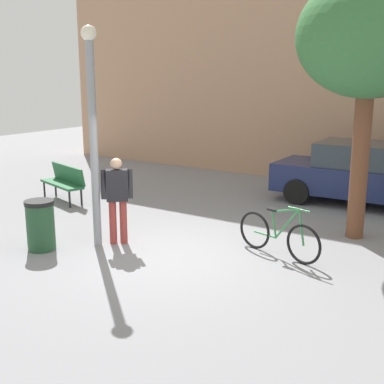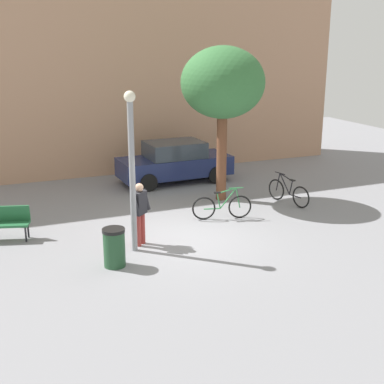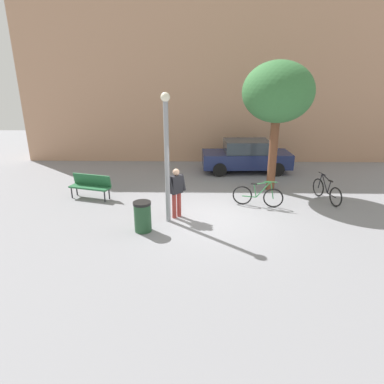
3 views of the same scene
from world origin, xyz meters
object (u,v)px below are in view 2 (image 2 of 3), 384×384
person_by_lamppost (140,210)px  parked_car_navy (175,162)px  trash_bin (114,247)px  plaza_tree (223,84)px  bicycle_green (222,207)px  bicycle_black (288,192)px  lamppost (132,163)px

person_by_lamppost → parked_car_navy: person_by_lamppost is taller
trash_bin → plaza_tree: bearing=40.5°
bicycle_green → bicycle_black: same height
parked_car_navy → trash_bin: bearing=-120.9°
trash_bin → lamppost: bearing=47.1°
plaza_tree → parked_car_navy: 4.14m
lamppost → trash_bin: lamppost is taller
plaza_tree → bicycle_black: plaza_tree is taller
bicycle_green → bicycle_black: bearing=12.0°
person_by_lamppost → bicycle_black: size_ratio=0.94×
bicycle_green → trash_bin: bicycle_green is taller
lamppost → bicycle_green: lamppost is taller
lamppost → bicycle_green: (3.12, 1.36, -1.92)m
lamppost → bicycle_green: size_ratio=2.28×
lamppost → bicycle_black: size_ratio=2.28×
parked_car_navy → bicycle_green: bearing=-92.1°
lamppost → parked_car_navy: bearing=61.0°
bicycle_green → trash_bin: 4.37m
bicycle_green → trash_bin: size_ratio=1.88×
lamppost → bicycle_black: bearing=18.4°
plaza_tree → bicycle_green: size_ratio=2.85×
plaza_tree → parked_car_navy: plaza_tree is taller
person_by_lamppost → bicycle_black: person_by_lamppost is taller
lamppost → bicycle_black: 6.38m
lamppost → person_by_lamppost: size_ratio=2.41×
bicycle_black → parked_car_navy: bearing=122.0°
parked_car_navy → bicycle_black: bearing=-58.0°
lamppost → parked_car_navy: 6.93m
plaza_tree → bicycle_black: 4.11m
bicycle_green → trash_bin: bearing=-151.0°
parked_car_navy → trash_bin: parked_car_navy is taller
bicycle_black → parked_car_navy: parked_car_navy is taller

